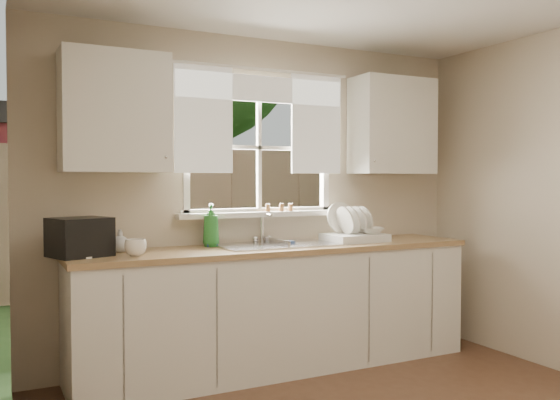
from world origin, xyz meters
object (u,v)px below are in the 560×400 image
cup (136,248)px  soap_bottle_a (211,225)px  dish_rack (354,233)px  black_appliance (80,237)px

cup → soap_bottle_a: bearing=31.8°
cup → dish_rack: bearing=10.3°
soap_bottle_a → black_appliance: size_ratio=0.93×
dish_rack → cup: dish_rack is taller
dish_rack → black_appliance: bearing=179.5°
soap_bottle_a → black_appliance: soap_bottle_a is taller
dish_rack → cup: bearing=-175.8°
soap_bottle_a → black_appliance: (-0.94, -0.15, -0.03)m
soap_bottle_a → black_appliance: bearing=-158.8°
soap_bottle_a → cup: (-0.62, -0.30, -0.10)m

